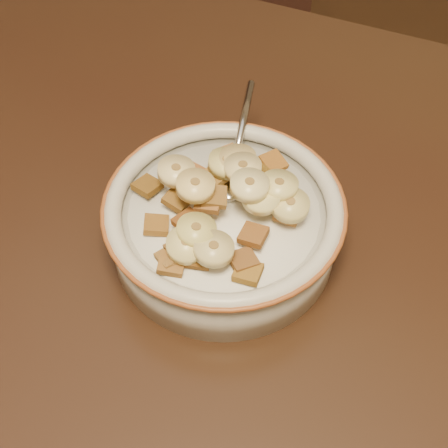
% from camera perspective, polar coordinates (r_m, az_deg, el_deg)
% --- Properties ---
extents(chair, '(0.48, 0.48, 0.85)m').
position_cam_1_polar(chair, '(1.21, -4.37, 11.97)').
color(chair, black).
rests_on(chair, floor).
extents(cereal_bowl, '(0.19, 0.19, 0.05)m').
position_cam_1_polar(cereal_bowl, '(0.54, -0.00, -0.45)').
color(cereal_bowl, '#B3AEA5').
rests_on(cereal_bowl, table).
extents(milk, '(0.16, 0.16, 0.00)m').
position_cam_1_polar(milk, '(0.52, -0.00, 1.13)').
color(milk, white).
rests_on(milk, cereal_bowl).
extents(spoon, '(0.04, 0.05, 0.01)m').
position_cam_1_polar(spoon, '(0.54, 0.61, 3.94)').
color(spoon, '#BCBCBC').
rests_on(spoon, cereal_bowl).
extents(cereal_square_0, '(0.02, 0.02, 0.01)m').
position_cam_1_polar(cereal_square_0, '(0.52, 3.58, 3.06)').
color(cereal_square_0, '#93651E').
rests_on(cereal_square_0, milk).
extents(cereal_square_1, '(0.03, 0.03, 0.01)m').
position_cam_1_polar(cereal_square_1, '(0.53, -3.15, 4.78)').
color(cereal_square_1, brown).
rests_on(cereal_square_1, milk).
extents(cereal_square_2, '(0.03, 0.03, 0.01)m').
position_cam_1_polar(cereal_square_2, '(0.54, 2.85, 5.01)').
color(cereal_square_2, brown).
rests_on(cereal_square_2, milk).
extents(cereal_square_3, '(0.02, 0.03, 0.01)m').
position_cam_1_polar(cereal_square_3, '(0.53, -7.03, 3.48)').
color(cereal_square_3, brown).
rests_on(cereal_square_3, milk).
extents(cereal_square_4, '(0.03, 0.03, 0.01)m').
position_cam_1_polar(cereal_square_4, '(0.56, 0.24, 6.36)').
color(cereal_square_4, olive).
rests_on(cereal_square_4, milk).
extents(cereal_square_5, '(0.03, 0.03, 0.01)m').
position_cam_1_polar(cereal_square_5, '(0.50, -0.91, 2.55)').
color(cereal_square_5, brown).
rests_on(cereal_square_5, milk).
extents(cereal_square_6, '(0.03, 0.02, 0.01)m').
position_cam_1_polar(cereal_square_6, '(0.48, -4.83, -3.63)').
color(cereal_square_6, brown).
rests_on(cereal_square_6, milk).
extents(cereal_square_7, '(0.03, 0.03, 0.01)m').
position_cam_1_polar(cereal_square_7, '(0.54, 1.78, 5.52)').
color(cereal_square_7, brown).
rests_on(cereal_square_7, milk).
extents(cereal_square_8, '(0.02, 0.02, 0.01)m').
position_cam_1_polar(cereal_square_8, '(0.50, -1.43, 2.06)').
color(cereal_square_8, brown).
rests_on(cereal_square_8, milk).
extents(cereal_square_9, '(0.02, 0.02, 0.01)m').
position_cam_1_polar(cereal_square_9, '(0.51, 5.91, 0.94)').
color(cereal_square_9, '#9C5D29').
rests_on(cereal_square_9, milk).
extents(cereal_square_10, '(0.02, 0.02, 0.01)m').
position_cam_1_polar(cereal_square_10, '(0.48, -2.38, -2.96)').
color(cereal_square_10, brown).
rests_on(cereal_square_10, milk).
extents(cereal_square_11, '(0.03, 0.03, 0.01)m').
position_cam_1_polar(cereal_square_11, '(0.49, -4.00, -2.27)').
color(cereal_square_11, brown).
rests_on(cereal_square_11, milk).
extents(cereal_square_12, '(0.03, 0.03, 0.01)m').
position_cam_1_polar(cereal_square_12, '(0.52, -0.51, 4.62)').
color(cereal_square_12, olive).
rests_on(cereal_square_12, milk).
extents(cereal_square_13, '(0.03, 0.03, 0.01)m').
position_cam_1_polar(cereal_square_13, '(0.55, 4.51, 5.64)').
color(cereal_square_13, brown).
rests_on(cereal_square_13, milk).
extents(cereal_square_14, '(0.03, 0.03, 0.01)m').
position_cam_1_polar(cereal_square_14, '(0.48, 1.78, -3.34)').
color(cereal_square_14, brown).
rests_on(cereal_square_14, milk).
extents(cereal_square_15, '(0.03, 0.03, 0.01)m').
position_cam_1_polar(cereal_square_15, '(0.51, -6.21, -0.08)').
color(cereal_square_15, '#9D6728').
rests_on(cereal_square_15, milk).
extents(cereal_square_16, '(0.03, 0.03, 0.01)m').
position_cam_1_polar(cereal_square_16, '(0.49, -3.29, 0.24)').
color(cereal_square_16, brown).
rests_on(cereal_square_16, milk).
extents(cereal_square_17, '(0.03, 0.03, 0.01)m').
position_cam_1_polar(cereal_square_17, '(0.49, -4.86, -3.01)').
color(cereal_square_17, olive).
rests_on(cereal_square_17, milk).
extents(cereal_square_18, '(0.02, 0.02, 0.01)m').
position_cam_1_polar(cereal_square_18, '(0.51, -4.26, 2.28)').
color(cereal_square_18, brown).
rests_on(cereal_square_18, milk).
extents(cereal_square_19, '(0.03, 0.03, 0.01)m').
position_cam_1_polar(cereal_square_19, '(0.52, 2.37, 4.07)').
color(cereal_square_19, '#9D6021').
rests_on(cereal_square_19, milk).
extents(cereal_square_20, '(0.02, 0.02, 0.01)m').
position_cam_1_polar(cereal_square_20, '(0.48, 2.20, -4.43)').
color(cereal_square_20, olive).
rests_on(cereal_square_20, milk).
extents(cereal_square_21, '(0.02, 0.02, 0.01)m').
position_cam_1_polar(cereal_square_21, '(0.49, 2.70, -1.00)').
color(cereal_square_21, brown).
rests_on(cereal_square_21, milk).
extents(banana_slice_0, '(0.04, 0.04, 0.01)m').
position_cam_1_polar(banana_slice_0, '(0.48, -2.54, -0.59)').
color(banana_slice_0, '#CEBE63').
rests_on(banana_slice_0, milk).
extents(banana_slice_1, '(0.04, 0.04, 0.01)m').
position_cam_1_polar(banana_slice_1, '(0.51, 1.72, 5.12)').
color(banana_slice_1, '#CFBB84').
rests_on(banana_slice_1, milk).
extents(banana_slice_2, '(0.03, 0.03, 0.01)m').
position_cam_1_polar(banana_slice_2, '(0.49, 2.35, 3.55)').
color(banana_slice_2, beige).
rests_on(banana_slice_2, milk).
extents(banana_slice_3, '(0.04, 0.04, 0.01)m').
position_cam_1_polar(banana_slice_3, '(0.52, 0.24, 5.57)').
color(banana_slice_3, '#DCCE6B').
rests_on(banana_slice_3, milk).
extents(banana_slice_4, '(0.04, 0.04, 0.01)m').
position_cam_1_polar(banana_slice_4, '(0.47, -0.94, -2.29)').
color(banana_slice_4, '#D4C382').
rests_on(banana_slice_4, milk).
extents(banana_slice_5, '(0.03, 0.03, 0.01)m').
position_cam_1_polar(banana_slice_5, '(0.51, -4.38, 4.83)').
color(banana_slice_5, '#E3C683').
rests_on(banana_slice_5, milk).
extents(banana_slice_6, '(0.04, 0.04, 0.01)m').
position_cam_1_polar(banana_slice_6, '(0.50, 3.41, 2.50)').
color(banana_slice_6, '#F6E691').
rests_on(banana_slice_6, milk).
extents(banana_slice_7, '(0.03, 0.03, 0.01)m').
position_cam_1_polar(banana_slice_7, '(0.50, 6.07, 1.73)').
color(banana_slice_7, '#C9C084').
rests_on(banana_slice_7, milk).
extents(banana_slice_8, '(0.04, 0.04, 0.01)m').
position_cam_1_polar(banana_slice_8, '(0.50, 5.06, 3.52)').
color(banana_slice_8, '#DCCC7E').
rests_on(banana_slice_8, milk).
extents(banana_slice_9, '(0.04, 0.04, 0.02)m').
position_cam_1_polar(banana_slice_9, '(0.48, -3.48, -1.92)').
color(banana_slice_9, '#D6BC70').
rests_on(banana_slice_9, milk).
extents(banana_slice_10, '(0.03, 0.03, 0.01)m').
position_cam_1_polar(banana_slice_10, '(0.52, 1.27, 5.87)').
color(banana_slice_10, tan).
rests_on(banana_slice_10, milk).
extents(banana_slice_11, '(0.04, 0.04, 0.01)m').
position_cam_1_polar(banana_slice_11, '(0.49, -2.63, 3.51)').
color(banana_slice_11, '#E0C780').
rests_on(banana_slice_11, milk).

